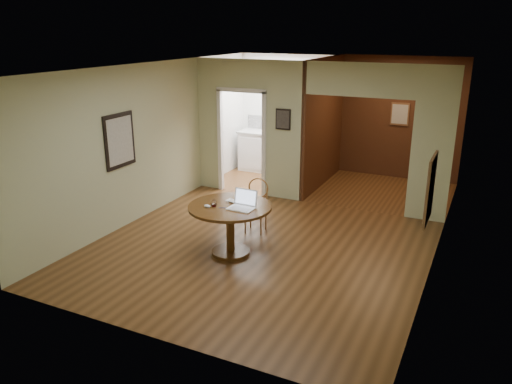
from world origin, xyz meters
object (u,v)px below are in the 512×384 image
at_px(chair, 257,202).
at_px(closed_laptop, 234,203).
at_px(open_laptop, 243,203).
at_px(dining_table, 230,218).

xyz_separation_m(chair, closed_laptop, (0.05, -0.90, 0.29)).
distance_m(open_laptop, closed_laptop, 0.23).
relative_size(dining_table, open_laptop, 3.29).
bearing_deg(closed_laptop, chair, 103.10).
relative_size(open_laptop, closed_laptop, 1.19).
xyz_separation_m(dining_table, open_laptop, (0.22, 0.00, 0.27)).
distance_m(chair, closed_laptop, 0.94).
xyz_separation_m(dining_table, chair, (-0.04, 1.00, -0.07)).
bearing_deg(chair, dining_table, -94.98).
bearing_deg(dining_table, open_laptop, 1.00).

